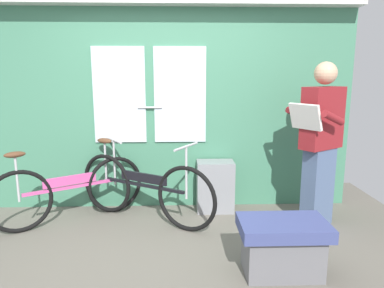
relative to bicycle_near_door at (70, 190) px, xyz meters
name	(u,v)px	position (x,y,z in m)	size (l,w,h in m)	color
ground_plane	(164,260)	(1.05, -0.84, -0.37)	(5.35, 4.25, 0.04)	#666056
train_door_wall	(167,105)	(1.05, 0.48, 0.88)	(4.35, 0.28, 2.37)	#427F60
bicycle_near_door	(70,190)	(0.00, 0.00, 0.00)	(1.45, 0.93, 0.87)	black
bicycle_leaning_behind	(143,188)	(0.79, 0.00, 0.02)	(1.53, 0.95, 0.90)	black
passenger_reading_newspaper	(320,142)	(2.65, -0.18, 0.55)	(0.63, 0.58, 1.72)	slate
trash_bin_by_wall	(215,186)	(1.61, 0.26, -0.06)	(0.43, 0.28, 0.60)	gray
bench_seat_corner	(282,246)	(2.02, -1.12, -0.11)	(0.70, 0.44, 0.45)	#3D477F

